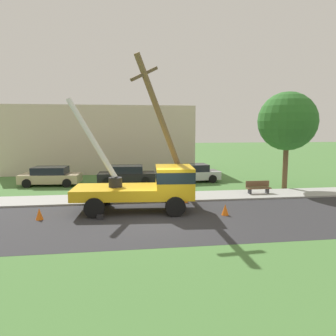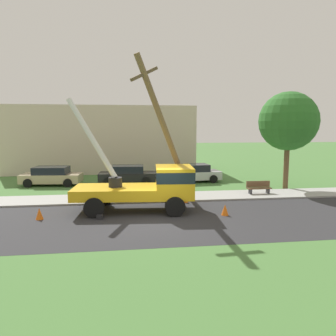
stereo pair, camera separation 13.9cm
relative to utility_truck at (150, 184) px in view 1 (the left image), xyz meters
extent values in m
plane|color=#477538|center=(0.25, 10.14, -1.41)|extent=(120.00, 120.00, 0.00)
cube|color=#2B2B2D|center=(0.25, -1.86, -1.40)|extent=(80.00, 7.03, 0.01)
cube|color=#9E9E99|center=(0.25, 2.94, -1.36)|extent=(80.00, 2.58, 0.10)
cube|color=gold|center=(-1.80, 0.12, -0.38)|extent=(4.47, 2.72, 0.55)
cube|color=gold|center=(1.29, -0.11, 0.14)|extent=(2.08, 2.54, 1.60)
cube|color=#19232D|center=(1.29, -0.11, 0.49)|extent=(2.10, 2.56, 0.56)
cylinder|color=black|center=(-1.78, 0.12, 0.14)|extent=(0.70, 0.70, 0.50)
cylinder|color=silver|center=(-3.00, 0.87, 2.44)|extent=(2.79, 1.85, 4.26)
cube|color=black|center=(-2.51, -1.28, -1.31)|extent=(0.32, 0.32, 0.20)
cube|color=black|center=(-2.29, 1.61, -1.31)|extent=(0.32, 0.32, 0.20)
cylinder|color=black|center=(1.16, -1.31, -0.91)|extent=(1.00, 0.30, 1.00)
cylinder|color=black|center=(1.34, 1.09, -0.91)|extent=(1.00, 0.30, 1.00)
cylinder|color=black|center=(-2.80, -1.01, -0.91)|extent=(1.00, 0.30, 1.00)
cylinder|color=black|center=(-2.62, 1.39, -0.91)|extent=(1.00, 0.30, 1.00)
cylinder|color=brown|center=(1.05, 1.24, 2.65)|extent=(3.72, 2.49, 8.25)
cube|color=brown|center=(-0.20, 0.46, 5.73)|extent=(1.52, 1.03, 0.92)
cone|color=orange|center=(3.68, -1.41, -1.13)|extent=(0.36, 0.36, 0.56)
cone|color=orange|center=(-5.38, -0.95, -1.13)|extent=(0.36, 0.36, 0.56)
cone|color=orange|center=(2.18, 1.53, -1.13)|extent=(0.36, 0.36, 0.56)
cube|color=tan|center=(-6.85, 8.40, -0.86)|extent=(4.55, 2.22, 0.65)
cube|color=black|center=(-6.85, 8.40, -0.26)|extent=(2.61, 1.89, 0.55)
cylinder|color=black|center=(-5.49, 7.37, -1.09)|extent=(0.64, 0.22, 0.64)
cylinder|color=black|center=(-5.32, 9.16, -1.09)|extent=(0.64, 0.22, 0.64)
cylinder|color=black|center=(-8.38, 7.65, -1.09)|extent=(0.64, 0.22, 0.64)
cylinder|color=black|center=(-8.21, 9.44, -1.09)|extent=(0.64, 0.22, 0.64)
cube|color=black|center=(-1.11, 8.39, -0.86)|extent=(4.49, 2.04, 0.65)
cube|color=black|center=(-1.11, 8.39, -0.26)|extent=(2.55, 1.79, 0.55)
cylinder|color=black|center=(0.29, 7.41, -1.09)|extent=(0.64, 0.22, 0.64)
cylinder|color=black|center=(0.39, 9.21, -1.09)|extent=(0.64, 0.22, 0.64)
cylinder|color=black|center=(-2.61, 7.57, -1.09)|extent=(0.64, 0.22, 0.64)
cylinder|color=black|center=(-2.51, 9.37, -1.09)|extent=(0.64, 0.22, 0.64)
cube|color=#B7B7BF|center=(4.11, 8.50, -0.86)|extent=(4.54, 2.17, 0.65)
cube|color=black|center=(4.11, 8.50, -0.26)|extent=(2.60, 1.86, 0.55)
cylinder|color=black|center=(5.63, 7.73, -1.09)|extent=(0.64, 0.22, 0.64)
cylinder|color=black|center=(5.48, 9.52, -1.09)|extent=(0.64, 0.22, 0.64)
cylinder|color=black|center=(2.74, 7.48, -1.09)|extent=(0.64, 0.22, 0.64)
cylinder|color=black|center=(2.58, 9.28, -1.09)|extent=(0.64, 0.22, 0.64)
cube|color=brown|center=(7.36, 2.94, -0.96)|extent=(1.60, 0.44, 0.06)
cube|color=brown|center=(7.36, 3.14, -0.71)|extent=(1.60, 0.06, 0.40)
cube|color=#333338|center=(6.76, 2.94, -1.18)|extent=(0.10, 0.40, 0.45)
cube|color=#333338|center=(7.96, 2.94, -1.18)|extent=(0.10, 0.40, 0.45)
cylinder|color=brown|center=(10.11, 4.74, 0.84)|extent=(0.36, 0.36, 4.49)
sphere|color=#2D6B28|center=(10.11, 4.74, 3.40)|extent=(4.10, 4.10, 4.10)
cube|color=beige|center=(-3.53, 16.35, 1.79)|extent=(18.00, 6.00, 6.40)
camera|label=1|loc=(-1.34, -16.52, 3.01)|focal=34.16mm
camera|label=2|loc=(-1.20, -16.54, 3.01)|focal=34.16mm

